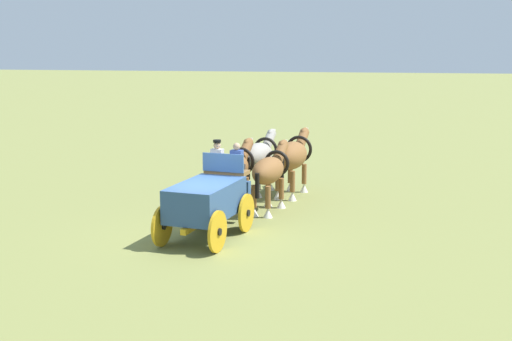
{
  "coord_description": "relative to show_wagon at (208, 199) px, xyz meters",
  "views": [
    {
      "loc": [
        -18.35,
        -4.85,
        5.55
      ],
      "look_at": [
        4.37,
        -0.65,
        1.2
      ],
      "focal_mm": 48.05,
      "sensor_mm": 36.0,
      "label": 1
    }
  ],
  "objects": [
    {
      "name": "draft_horse_rear_near",
      "position": [
        3.57,
        0.05,
        0.21
      ],
      "size": [
        3.05,
        1.29,
        2.2
      ],
      "color": "brown",
      "rests_on": "ground"
    },
    {
      "name": "show_wagon",
      "position": [
        0.0,
        0.0,
        0.0
      ],
      "size": [
        5.68,
        2.26,
        2.63
      ],
      "color": "#2D4C7A",
      "rests_on": "ground"
    },
    {
      "name": "draft_horse_rear_off",
      "position": [
        3.37,
        -1.23,
        0.21
      ],
      "size": [
        3.02,
        1.2,
        2.2
      ],
      "color": "brown",
      "rests_on": "ground"
    },
    {
      "name": "draft_horse_lead_off",
      "position": [
        5.91,
        -1.66,
        0.32
      ],
      "size": [
        3.15,
        1.34,
        2.32
      ],
      "color": "brown",
      "rests_on": "ground"
    },
    {
      "name": "ground_plane",
      "position": [
        -0.18,
        0.03,
        -1.12
      ],
      "size": [
        220.0,
        220.0,
        0.0
      ],
      "primitive_type": "plane",
      "color": "olive"
    },
    {
      "name": "draft_horse_lead_near",
      "position": [
        6.13,
        -0.38,
        0.23
      ],
      "size": [
        2.96,
        1.26,
        2.23
      ],
      "color": "#9E998E",
      "rests_on": "ground"
    }
  ]
}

